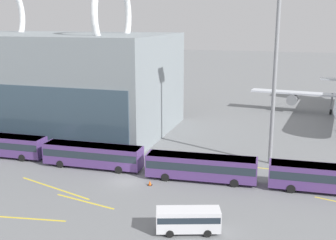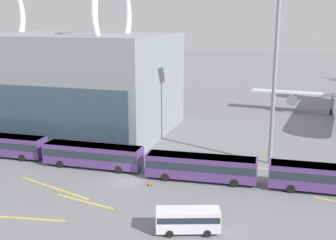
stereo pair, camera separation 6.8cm
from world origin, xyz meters
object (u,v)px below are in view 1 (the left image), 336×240
object	(u,v)px
shuttle_bus_1	(1,144)
shuttle_bus_4	(330,177)
shuttle_bus_3	(201,166)
service_van_foreground	(188,219)
floodlight_mast	(277,42)
shuttle_bus_2	(93,154)
airliner_at_gate_near	(47,88)
traffic_cone_0	(150,183)

from	to	relation	value
shuttle_bus_1	shuttle_bus_4	size ratio (longest dim) A/B	1.00
shuttle_bus_3	service_van_foreground	world-z (taller)	shuttle_bus_3
service_van_foreground	floodlight_mast	world-z (taller)	floodlight_mast
shuttle_bus_2	shuttle_bus_4	xyz separation A→B (m)	(29.21, 0.31, 0.00)
airliner_at_gate_near	shuttle_bus_3	distance (m)	47.27
shuttle_bus_4	traffic_cone_0	xyz separation A→B (m)	(-20.00, -3.96, -1.53)
shuttle_bus_1	service_van_foreground	xyz separation A→B (m)	(30.90, -13.69, -0.48)
airliner_at_gate_near	floodlight_mast	distance (m)	50.83
shuttle_bus_1	service_van_foreground	distance (m)	33.80
shuttle_bus_4	floodlight_mast	size ratio (longest dim) A/B	0.55
shuttle_bus_2	shuttle_bus_1	bearing A→B (deg)	176.47
shuttle_bus_1	floodlight_mast	world-z (taller)	floodlight_mast
shuttle_bus_3	floodlight_mast	distance (m)	18.54
shuttle_bus_4	service_van_foreground	distance (m)	18.71
shuttle_bus_2	traffic_cone_0	world-z (taller)	shuttle_bus_2
floodlight_mast	traffic_cone_0	size ratio (longest dim) A/B	41.60
airliner_at_gate_near	service_van_foreground	distance (m)	56.92
shuttle_bus_3	traffic_cone_0	world-z (taller)	shuttle_bus_3
traffic_cone_0	shuttle_bus_4	bearing A→B (deg)	11.21
service_van_foreground	traffic_cone_0	size ratio (longest dim) A/B	10.40
shuttle_bus_1	service_van_foreground	world-z (taller)	shuttle_bus_1
shuttle_bus_4	shuttle_bus_1	bearing A→B (deg)	177.27
shuttle_bus_1	shuttle_bus_4	distance (m)	43.81
shuttle_bus_3	shuttle_bus_4	size ratio (longest dim) A/B	1.00
airliner_at_gate_near	shuttle_bus_2	world-z (taller)	airliner_at_gate_near
shuttle_bus_2	service_van_foreground	size ratio (longest dim) A/B	2.18
service_van_foreground	shuttle_bus_3	bearing A→B (deg)	-100.46
shuttle_bus_1	shuttle_bus_4	bearing A→B (deg)	-1.93
shuttle_bus_4	service_van_foreground	size ratio (longest dim) A/B	2.18
airliner_at_gate_near	shuttle_bus_4	bearing A→B (deg)	57.10
shuttle_bus_2	service_van_foreground	bearing A→B (deg)	-40.83
shuttle_bus_1	shuttle_bus_3	bearing A→B (deg)	-3.30
floodlight_mast	shuttle_bus_2	bearing A→B (deg)	-159.07
shuttle_bus_4	service_van_foreground	xyz separation A→B (m)	(-12.90, -13.54, -0.48)
shuttle_bus_2	traffic_cone_0	bearing A→B (deg)	-23.42
shuttle_bus_1	floodlight_mast	size ratio (longest dim) A/B	0.54
shuttle_bus_3	shuttle_bus_4	distance (m)	14.62
shuttle_bus_1	service_van_foreground	bearing A→B (deg)	-25.63
shuttle_bus_1	shuttle_bus_2	bearing A→B (deg)	-3.51
airliner_at_gate_near	shuttle_bus_1	world-z (taller)	airliner_at_gate_near
shuttle_bus_2	shuttle_bus_4	size ratio (longest dim) A/B	1.00
shuttle_bus_4	airliner_at_gate_near	bearing A→B (deg)	150.90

